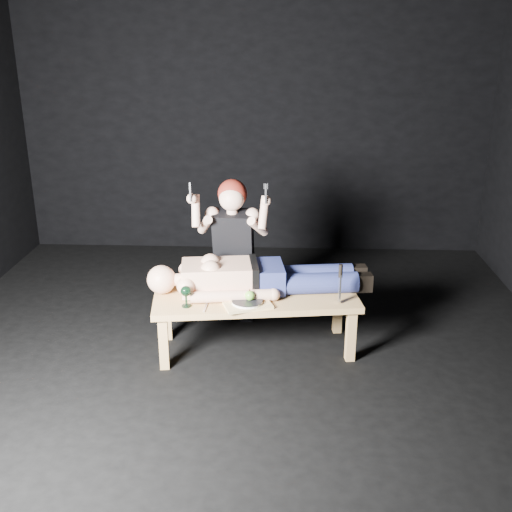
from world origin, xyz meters
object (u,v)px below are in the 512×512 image
Objects in this scene: goblet at (186,296)px; carving_knife at (340,284)px; serving_tray at (247,304)px; kneeling_woman at (235,250)px; lying_man at (261,273)px; table at (256,323)px.

goblet is 0.53× the size of carving_knife.
goblet is (-0.44, -0.04, 0.07)m from serving_tray.
kneeling_woman is at bearing 66.85° from goblet.
carving_knife is (0.58, -0.21, 0.01)m from lying_man.
carving_knife is (1.11, 0.11, 0.07)m from goblet.
goblet is (-0.49, -0.21, 0.30)m from table.
kneeling_woman reaches higher than goblet.
carving_knife is at bearing -17.27° from table.
carving_knife reaches higher than goblet.
kneeling_woman reaches higher than carving_knife.
table is 0.73m from carving_knife.
lying_man reaches higher than serving_tray.
carving_knife is (0.67, 0.07, 0.14)m from serving_tray.
table is 1.19× the size of kneeling_woman.
table is 4.59× the size of serving_tray.
carving_knife is at bearing 5.86° from serving_tray.
goblet is at bearing -174.76° from serving_tray.
table is at bearing -115.57° from lying_man.
kneeling_woman reaches higher than serving_tray.
carving_knife is (0.81, -0.59, -0.04)m from kneeling_woman.
table is 9.57× the size of goblet.
carving_knife is at bearing -32.83° from kneeling_woman.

